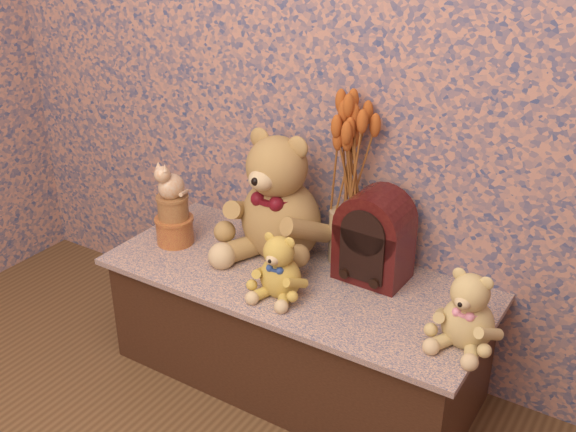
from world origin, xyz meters
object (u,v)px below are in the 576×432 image
Objects in this scene: teddy_small at (470,305)px; teddy_large at (281,189)px; cathedral_radio at (375,235)px; cat_figurine at (171,179)px; biscuit_tin_lower at (175,230)px; teddy_medium at (281,262)px; ceramic_vase at (345,236)px.

teddy_large is at bearing 171.93° from teddy_small.
cathedral_radio is 2.24× the size of cat_figurine.
biscuit_tin_lower is at bearing -156.01° from teddy_large.
teddy_large is at bearing 117.78° from teddy_medium.
teddy_medium is at bearing -103.76° from ceramic_vase.
teddy_large is 0.39m from cat_figurine.
cathedral_radio reaches higher than teddy_small.
cat_figurine reaches higher than cathedral_radio.
ceramic_vase is (-0.13, 0.05, -0.06)m from cathedral_radio.
teddy_medium is at bearing -128.11° from cathedral_radio.
teddy_large is 0.30m from teddy_medium.
teddy_large is 2.56× the size of ceramic_vase.
teddy_medium is at bearing -55.92° from teddy_large.
cathedral_radio is (-0.38, 0.18, 0.03)m from teddy_small.
cat_figurine reaches higher than teddy_small.
teddy_medium reaches higher than ceramic_vase.
ceramic_vase is 1.41× the size of biscuit_tin_lower.
ceramic_vase is (-0.51, 0.23, -0.03)m from teddy_small.
cat_figurine is (-0.58, -0.21, 0.16)m from ceramic_vase.
cathedral_radio is at bearing 159.25° from teddy_small.
teddy_large is 1.54× the size of cathedral_radio.
teddy_large is 2.12× the size of teddy_medium.
cat_figurine is at bearing -159.88° from ceramic_vase.
teddy_small is 1.89× the size of biscuit_tin_lower.
teddy_medium is 0.30m from ceramic_vase.
teddy_small is at bearing 9.73° from cat_figurine.
cat_figurine is (-0.70, -0.16, 0.09)m from cathedral_radio.
teddy_large reaches higher than cathedral_radio.
teddy_small is 0.42m from cathedral_radio.
teddy_large is 3.45× the size of cat_figurine.
teddy_large is 0.76m from teddy_small.
ceramic_vase is 0.63m from cat_figurine.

